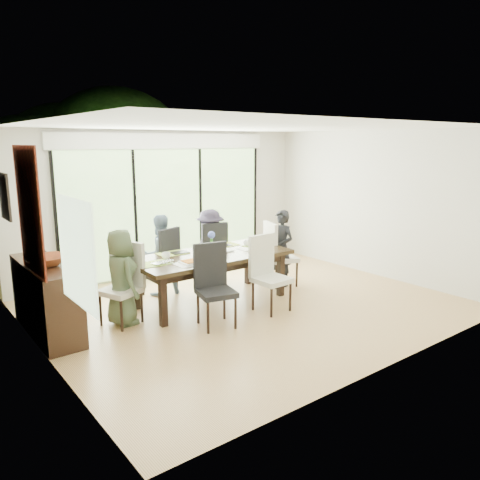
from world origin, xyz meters
TOP-DOWN VIEW (x-y plane):
  - floor at (0.00, 0.00)m, footprint 6.00×5.00m
  - ceiling at (0.00, 0.00)m, footprint 6.00×5.00m
  - wall_back at (0.00, 2.51)m, footprint 6.00×0.02m
  - wall_front at (0.00, -2.51)m, footprint 6.00×0.02m
  - wall_left at (-3.01, 0.00)m, footprint 0.02×5.00m
  - wall_right at (3.01, 0.00)m, footprint 0.02×5.00m
  - glass_doors at (0.00, 2.47)m, footprint 4.20×0.02m
  - blinds_header at (0.00, 2.46)m, footprint 4.40×0.06m
  - mullion_a at (-2.10, 2.46)m, footprint 0.05×0.04m
  - mullion_b at (-0.70, 2.46)m, footprint 0.05×0.04m
  - mullion_c at (0.70, 2.46)m, footprint 0.05×0.04m
  - mullion_d at (2.10, 2.46)m, footprint 0.05×0.04m
  - side_window at (-2.97, -1.20)m, footprint 0.02×0.90m
  - deck at (0.00, 3.40)m, footprint 6.00×1.80m
  - rail_top at (0.00, 4.20)m, footprint 6.00×0.08m
  - foliage_left at (-1.80, 5.20)m, footprint 3.20×3.20m
  - foliage_mid at (0.40, 5.80)m, footprint 4.00×4.00m
  - foliage_right at (2.20, 5.00)m, footprint 2.80×2.80m
  - foliage_far at (-0.60, 6.50)m, footprint 3.60×3.60m
  - table_top at (-0.37, 0.52)m, footprint 2.49×1.14m
  - table_apron at (-0.37, 0.52)m, footprint 2.28×0.93m
  - table_leg_fl at (-1.45, 0.09)m, footprint 0.09×0.09m
  - table_leg_fr at (0.71, 0.09)m, footprint 0.09×0.09m
  - table_leg_bl at (-1.45, 0.95)m, footprint 0.09×0.09m
  - table_leg_br at (0.71, 0.95)m, footprint 0.09×0.09m
  - chair_left_end at (-1.87, 0.52)m, footprint 0.62×0.62m
  - chair_right_end at (1.13, 0.52)m, footprint 0.60×0.60m
  - chair_far_left at (-0.82, 1.37)m, footprint 0.62×0.62m
  - chair_far_right at (0.18, 1.37)m, footprint 0.56×0.56m
  - chair_near_left at (-0.87, -0.35)m, footprint 0.57×0.57m
  - chair_near_right at (0.13, -0.35)m, footprint 0.50×0.50m
  - person_left_end at (-1.85, 0.52)m, footprint 0.40×0.63m
  - person_right_end at (1.11, 0.52)m, footprint 0.45×0.66m
  - person_far_left at (-0.82, 1.35)m, footprint 0.64×0.43m
  - person_far_right at (0.18, 1.35)m, footprint 0.62×0.39m
  - placemat_left at (-1.32, 0.52)m, footprint 0.46×0.33m
  - placemat_right at (0.58, 0.52)m, footprint 0.46×0.33m
  - placemat_far_l at (-0.82, 0.92)m, footprint 0.46×0.33m
  - placemat_far_r at (0.18, 0.92)m, footprint 0.46×0.33m
  - placemat_paper at (-0.92, 0.22)m, footprint 0.46×0.33m
  - tablet_far_l at (-0.72, 0.87)m, footprint 0.27×0.19m
  - tablet_far_r at (0.13, 0.87)m, footprint 0.25×0.18m
  - papers at (0.33, 0.47)m, footprint 0.31×0.23m
  - platter_base at (-0.92, 0.22)m, footprint 0.27×0.27m
  - platter_snacks at (-0.92, 0.22)m, footprint 0.21×0.21m
  - vase at (-0.32, 0.57)m, footprint 0.08×0.08m
  - hyacinth_stems at (-0.32, 0.57)m, footprint 0.04×0.04m
  - hyacinth_blooms at (-0.32, 0.57)m, footprint 0.11×0.11m
  - laptop at (-1.22, 0.42)m, footprint 0.39×0.30m
  - cup_a at (-1.07, 0.67)m, footprint 0.18×0.18m
  - cup_b at (-0.22, 0.42)m, footprint 0.15×0.15m
  - cup_c at (0.43, 0.62)m, footprint 0.17×0.17m
  - book at (-0.12, 0.57)m, footprint 0.18×0.24m
  - sideboard at (-2.76, 0.82)m, footprint 0.47×1.68m
  - bowl at (-2.76, 0.72)m, footprint 0.50×0.50m
  - candlestick_base at (-2.76, 1.17)m, footprint 0.10×0.10m
  - candlestick_shaft at (-2.76, 1.17)m, footprint 0.03×0.03m
  - candlestick_pan at (-2.76, 1.17)m, footprint 0.10×0.10m
  - candle at (-2.76, 1.17)m, footprint 0.04×0.04m
  - tapestry at (-2.97, 0.40)m, footprint 0.02×1.00m
  - art_frame at (-2.97, 1.70)m, footprint 0.03×0.55m
  - art_canvas at (-2.95, 1.70)m, footprint 0.01×0.45m

SIDE VIEW (x-z plane):
  - deck at x=0.00m, z-range -0.10..0.00m
  - floor at x=0.00m, z-range -0.01..0.00m
  - table_leg_fl at x=-1.45m, z-range 0.00..0.72m
  - table_leg_fr at x=0.71m, z-range 0.00..0.72m
  - table_leg_bl at x=-1.45m, z-range 0.00..0.72m
  - table_leg_br at x=0.71m, z-range 0.00..0.72m
  - sideboard at x=-2.76m, z-range 0.00..0.94m
  - rail_top at x=0.00m, z-range 0.52..0.58m
  - chair_left_end at x=-1.87m, z-range 0.00..1.14m
  - chair_right_end at x=1.13m, z-range 0.00..1.14m
  - chair_far_left at x=-0.82m, z-range 0.00..1.14m
  - chair_far_right at x=0.18m, z-range 0.00..1.14m
  - chair_near_left at x=-0.87m, z-range 0.00..1.14m
  - chair_near_right at x=0.13m, z-range 0.00..1.14m
  - table_apron at x=-0.37m, z-range 0.60..0.70m
  - person_left_end at x=-1.85m, z-range 0.00..1.34m
  - person_right_end at x=1.11m, z-range 0.00..1.34m
  - person_far_left at x=-0.82m, z-range 0.00..1.34m
  - person_far_right at x=0.18m, z-range 0.00..1.34m
  - table_top at x=-0.37m, z-range 0.72..0.78m
  - papers at x=0.33m, z-range 0.78..0.78m
  - placemat_left at x=-1.32m, z-range 0.78..0.78m
  - placemat_right at x=0.58m, z-range 0.78..0.78m
  - placemat_far_l at x=-0.82m, z-range 0.78..0.78m
  - placemat_far_r at x=0.18m, z-range 0.78..0.78m
  - placemat_paper at x=-0.92m, z-range 0.78..0.78m
  - book at x=-0.12m, z-range 0.78..0.80m
  - tablet_far_r at x=0.13m, z-range 0.78..0.79m
  - tablet_far_l at x=-0.72m, z-range 0.78..0.80m
  - laptop at x=-1.22m, z-range 0.78..0.80m
  - platter_base at x=-0.92m, z-range 0.78..0.81m
  - platter_snacks at x=-0.92m, z-range 0.81..0.82m
  - cup_b at x=-0.22m, z-range 0.78..0.87m
  - cup_a at x=-1.07m, z-range 0.78..0.88m
  - cup_c at x=0.43m, z-range 0.78..0.88m
  - vase at x=-0.32m, z-range 0.78..0.90m
  - hyacinth_stems at x=-0.32m, z-range 0.88..1.05m
  - candlestick_base at x=-2.76m, z-range 0.94..0.99m
  - bowl at x=-2.76m, z-range 0.94..1.07m
  - hyacinth_blooms at x=-0.32m, z-range 1.01..1.12m
  - glass_doors at x=0.00m, z-range 0.05..2.35m
  - mullion_a at x=-2.10m, z-range 0.05..2.35m
  - mullion_b at x=-0.70m, z-range 0.05..2.35m
  - mullion_c at x=0.70m, z-range 0.05..2.35m
  - mullion_d at x=2.10m, z-range 0.05..2.35m
  - foliage_right at x=2.20m, z-range -0.14..2.66m
  - wall_back at x=0.00m, z-range 0.00..2.70m
  - wall_front at x=0.00m, z-range 0.00..2.70m
  - wall_left at x=-3.01m, z-range 0.00..2.70m
  - wall_right at x=3.01m, z-range 0.00..2.70m
  - foliage_left at x=-1.80m, z-range -0.16..3.04m
  - side_window at x=-2.97m, z-range 1.00..2.00m
  - foliage_far at x=-0.60m, z-range -0.18..3.42m
  - candlestick_shaft at x=-2.76m, z-range 0.97..2.28m
  - tapestry at x=-2.97m, z-range 0.95..2.45m
  - art_frame at x=-2.97m, z-range 1.42..2.08m
  - art_canvas at x=-2.95m, z-range 1.48..2.02m
  - foliage_mid at x=0.40m, z-range -0.20..3.80m
  - candlestick_pan at x=-2.76m, z-range 2.26..2.29m
  - candle at x=-2.76m, z-range 2.29..2.39m
  - blinds_header at x=0.00m, z-range 2.36..2.64m
  - ceiling at x=0.00m, z-range 2.70..2.71m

